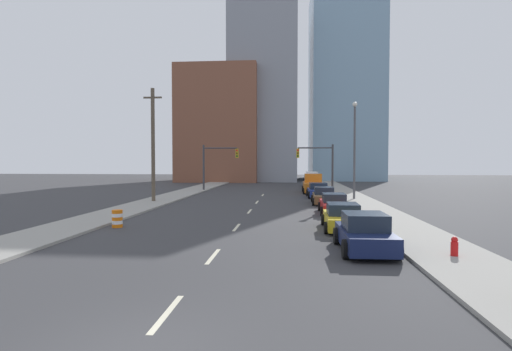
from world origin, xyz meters
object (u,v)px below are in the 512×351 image
(street_lamp, at_px, (355,144))
(fire_hydrant, at_px, (454,248))
(pickup_truck_white, at_px, (312,180))
(utility_pole_left_mid, at_px, (153,144))
(sedan_red, at_px, (334,204))
(traffic_barrel, at_px, (117,219))
(sedan_silver, at_px, (313,184))
(sedan_blue, at_px, (318,191))
(pickup_truck_orange, at_px, (313,185))
(traffic_signal_left, at_px, (214,161))
(traffic_signal_right, at_px, (321,161))
(sedan_yellow, at_px, (343,218))
(sedan_navy, at_px, (365,234))
(sedan_brown, at_px, (324,196))

(street_lamp, relative_size, fire_hydrant, 10.77)
(fire_hydrant, relative_size, pickup_truck_white, 0.14)
(utility_pole_left_mid, bearing_deg, sedan_red, -22.18)
(traffic_barrel, height_order, sedan_red, sedan_red)
(sedan_silver, bearing_deg, utility_pole_left_mid, -127.03)
(traffic_barrel, relative_size, sedan_red, 0.20)
(sedan_blue, bearing_deg, sedan_silver, 87.69)
(street_lamp, relative_size, pickup_truck_orange, 1.59)
(utility_pole_left_mid, distance_m, street_lamp, 18.09)
(sedan_blue, xyz_separation_m, pickup_truck_white, (0.34, 17.80, 0.17))
(street_lamp, bearing_deg, traffic_signal_left, 145.51)
(traffic_signal_right, height_order, pickup_truck_orange, traffic_signal_right)
(street_lamp, height_order, sedan_silver, street_lamp)
(sedan_yellow, height_order, sedan_blue, sedan_blue)
(utility_pole_left_mid, distance_m, pickup_truck_orange, 19.11)
(sedan_red, bearing_deg, utility_pole_left_mid, 158.82)
(sedan_navy, bearing_deg, sedan_silver, 89.37)
(traffic_barrel, height_order, pickup_truck_white, pickup_truck_white)
(sedan_brown, bearing_deg, utility_pole_left_mid, -178.38)
(sedan_navy, height_order, pickup_truck_white, pickup_truck_white)
(sedan_navy, distance_m, pickup_truck_orange, 29.40)
(pickup_truck_white, bearing_deg, utility_pole_left_mid, -119.74)
(pickup_truck_orange, bearing_deg, sedan_navy, -89.35)
(traffic_signal_left, distance_m, sedan_navy, 33.94)
(sedan_blue, bearing_deg, traffic_signal_left, 144.81)
(sedan_red, relative_size, pickup_truck_white, 0.78)
(traffic_signal_right, height_order, street_lamp, street_lamp)
(traffic_signal_right, distance_m, pickup_truck_orange, 3.67)
(sedan_navy, height_order, sedan_red, sedan_navy)
(traffic_signal_left, height_order, traffic_signal_right, same)
(traffic_barrel, height_order, sedan_yellow, sedan_yellow)
(traffic_signal_right, relative_size, pickup_truck_orange, 0.98)
(traffic_barrel, bearing_deg, traffic_signal_left, 89.62)
(traffic_signal_right, distance_m, sedan_silver, 4.72)
(sedan_silver, xyz_separation_m, pickup_truck_white, (0.11, 6.18, 0.18))
(traffic_barrel, xyz_separation_m, sedan_brown, (12.16, 13.06, 0.17))
(street_lamp, height_order, fire_hydrant, street_lamp)
(traffic_barrel, height_order, sedan_brown, sedan_brown)
(fire_hydrant, height_order, sedan_navy, sedan_navy)
(utility_pole_left_mid, distance_m, sedan_navy, 23.42)
(sedan_navy, height_order, sedan_blue, sedan_navy)
(traffic_barrel, distance_m, pickup_truck_orange, 27.44)
(sedan_navy, xyz_separation_m, sedan_yellow, (-0.21, 5.06, -0.07))
(sedan_navy, xyz_separation_m, pickup_truck_orange, (-0.34, 29.40, 0.17))
(sedan_blue, xyz_separation_m, sedan_silver, (0.23, 11.62, -0.01))
(sedan_red, relative_size, sedan_silver, 0.95)
(street_lamp, distance_m, fire_hydrant, 22.81)
(traffic_signal_left, height_order, pickup_truck_white, traffic_signal_left)
(fire_hydrant, xyz_separation_m, sedan_brown, (-3.15, 18.82, 0.23))
(sedan_blue, bearing_deg, traffic_signal_right, 82.25)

